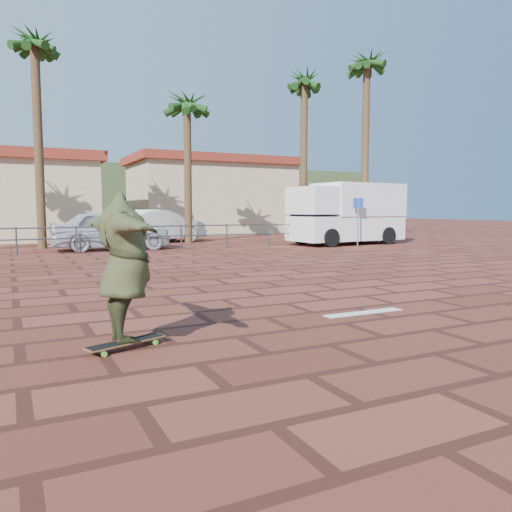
% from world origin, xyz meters
% --- Properties ---
extents(ground, '(120.00, 120.00, 0.00)m').
position_xyz_m(ground, '(0.00, 0.00, 0.00)').
color(ground, brown).
rests_on(ground, ground).
extents(paint_stripe, '(1.40, 0.22, 0.01)m').
position_xyz_m(paint_stripe, '(0.70, -1.20, 0.00)').
color(paint_stripe, white).
rests_on(paint_stripe, ground).
extents(guardrail, '(24.06, 0.06, 1.00)m').
position_xyz_m(guardrail, '(0.00, 12.00, 0.68)').
color(guardrail, '#47494F').
rests_on(guardrail, ground).
extents(palm_left, '(2.40, 2.40, 9.45)m').
position_xyz_m(palm_left, '(-3.00, 15.00, 7.95)').
color(palm_left, brown).
rests_on(palm_left, ground).
extents(palm_center, '(2.40, 2.40, 7.75)m').
position_xyz_m(palm_center, '(3.50, 15.50, 6.36)').
color(palm_center, brown).
rests_on(palm_center, ground).
extents(palm_right, '(2.40, 2.40, 9.05)m').
position_xyz_m(palm_right, '(9.00, 14.00, 7.58)').
color(palm_right, brown).
rests_on(palm_right, ground).
extents(palm_far_right, '(2.40, 2.40, 10.05)m').
position_xyz_m(palm_far_right, '(12.00, 13.00, 8.51)').
color(palm_far_right, brown).
rests_on(palm_far_right, ground).
extents(building_east, '(10.60, 6.60, 5.00)m').
position_xyz_m(building_east, '(8.00, 24.00, 2.54)').
color(building_east, beige).
rests_on(building_east, ground).
extents(hill_front, '(70.00, 18.00, 6.00)m').
position_xyz_m(hill_front, '(0.00, 50.00, 3.00)').
color(hill_front, '#384C28').
rests_on(hill_front, ground).
extents(longboard, '(0.99, 0.53, 0.10)m').
position_xyz_m(longboard, '(-3.06, -1.61, 0.08)').
color(longboard, olive).
rests_on(longboard, ground).
extents(skateboarder, '(0.78, 2.15, 1.71)m').
position_xyz_m(skateboarder, '(-3.06, -1.61, 0.95)').
color(skateboarder, '#383E21').
rests_on(skateboarder, longboard).
extents(campervan, '(5.56, 2.74, 2.80)m').
position_xyz_m(campervan, '(9.84, 11.50, 1.47)').
color(campervan, white).
rests_on(campervan, ground).
extents(car_silver, '(4.69, 1.95, 1.59)m').
position_xyz_m(car_silver, '(-0.58, 13.00, 0.79)').
color(car_silver, silver).
rests_on(car_silver, ground).
extents(car_white, '(5.13, 3.32, 1.60)m').
position_xyz_m(car_white, '(2.30, 16.50, 0.80)').
color(car_white, white).
rests_on(car_white, ground).
extents(street_sign, '(0.41, 0.19, 2.10)m').
position_xyz_m(street_sign, '(9.29, 10.00, 1.47)').
color(street_sign, gray).
rests_on(street_sign, ground).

